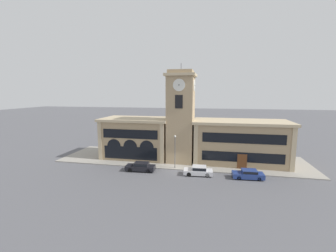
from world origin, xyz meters
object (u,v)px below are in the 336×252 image
object	(u,v)px
parked_car_mid	(199,170)
parked_car_far	(248,174)
street_lamp	(175,146)
parked_car_near	(141,166)

from	to	relation	value
parked_car_mid	parked_car_far	size ratio (longest dim) A/B	0.99
street_lamp	parked_car_far	bearing A→B (deg)	-11.09
parked_car_near	parked_car_far	xyz separation A→B (m)	(16.31, -0.00, -0.04)
parked_car_far	parked_car_near	bearing A→B (deg)	-3.50
parked_car_near	street_lamp	distance (m)	6.35
parked_car_near	street_lamp	bearing A→B (deg)	-160.46
parked_car_mid	parked_car_far	world-z (taller)	parked_car_mid
parked_car_mid	street_lamp	distance (m)	5.46
parked_car_mid	street_lamp	xyz separation A→B (m)	(-4.00, 2.19, 3.00)
parked_car_near	parked_car_far	bearing A→B (deg)	176.50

